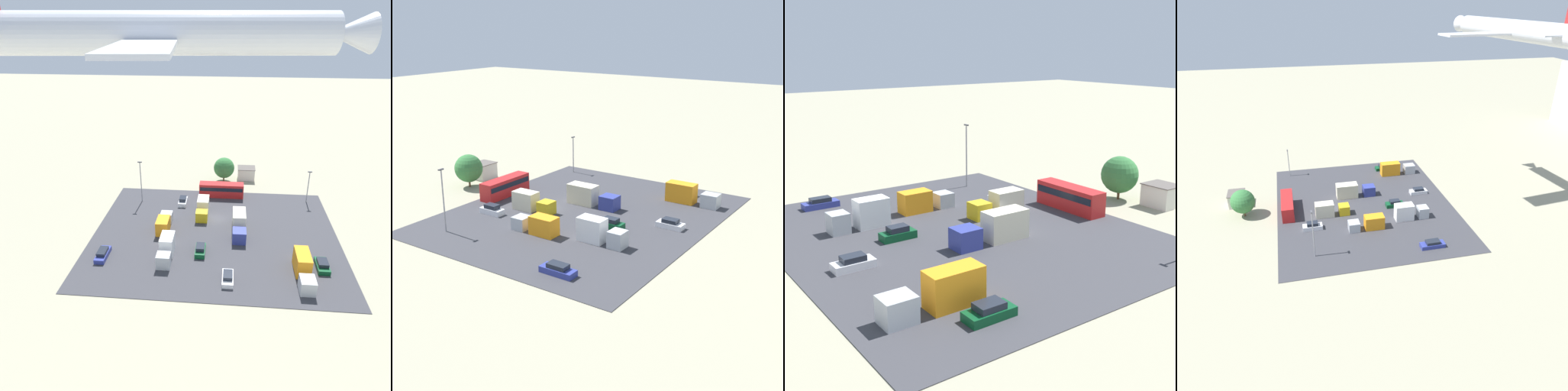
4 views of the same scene
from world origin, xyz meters
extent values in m
plane|color=gray|center=(0.00, 0.00, 0.00)|extent=(400.00, 400.00, 0.00)
cube|color=#38383D|center=(0.00, 6.40, 0.04)|extent=(47.00, 39.47, 0.08)
cube|color=silver|center=(-6.77, -22.22, 1.48)|extent=(4.22, 3.58, 2.97)
cube|color=#59514C|center=(-6.77, -22.22, 3.03)|extent=(4.46, 3.82, 0.12)
cube|color=red|center=(-0.70, -10.94, 1.69)|extent=(10.22, 2.57, 3.22)
cube|color=black|center=(-0.70, -10.94, 2.27)|extent=(9.81, 2.61, 0.90)
cube|color=#0C4723|center=(-18.53, 15.64, 0.49)|extent=(2.00, 4.32, 0.82)
cube|color=#1E232D|center=(-18.53, 15.64, 1.20)|extent=(1.68, 2.42, 0.60)
cube|color=silver|center=(7.78, -6.16, 0.54)|extent=(1.73, 4.04, 0.92)
cube|color=#1E232D|center=(7.78, -6.16, 1.34)|extent=(1.45, 2.26, 0.68)
cube|color=silver|center=(-2.72, 20.50, 0.49)|extent=(1.80, 4.21, 0.82)
cube|color=#1E232D|center=(-2.72, 20.50, 1.20)|extent=(1.51, 2.36, 0.60)
cube|color=navy|center=(19.32, 15.83, 0.49)|extent=(1.78, 4.77, 0.82)
cube|color=#1E232D|center=(19.32, 15.83, 1.20)|extent=(1.50, 2.67, 0.60)
cube|color=#0C4723|center=(2.29, 13.04, 0.53)|extent=(1.78, 4.04, 0.91)
cube|color=#1E232D|center=(2.29, 13.04, 1.32)|extent=(1.49, 2.26, 0.66)
cube|color=#ADB2B7|center=(8.16, 17.70, 1.30)|extent=(2.34, 2.23, 2.45)
cube|color=white|center=(8.16, 13.49, 1.83)|extent=(2.34, 3.96, 3.50)
cube|color=#ADB2B7|center=(-14.92, 21.99, 1.26)|extent=(2.37, 2.83, 2.35)
cube|color=orange|center=(-14.92, 16.65, 1.76)|extent=(2.37, 5.02, 3.36)
cube|color=gold|center=(2.97, 1.21, 1.15)|extent=(2.41, 2.27, 2.14)
cube|color=beige|center=(2.97, -3.08, 1.61)|extent=(2.41, 4.04, 3.06)
cube|color=navy|center=(-4.65, 8.49, 1.26)|extent=(2.55, 2.83, 2.37)
cube|color=beige|center=(-4.65, 3.15, 1.77)|extent=(2.55, 5.03, 3.38)
cube|color=#ADB2B7|center=(10.17, 2.13, 1.07)|extent=(2.36, 2.27, 1.97)
cube|color=orange|center=(10.17, 6.41, 1.49)|extent=(2.36, 4.03, 2.82)
cylinder|color=brown|center=(-1.03, -20.26, 0.81)|extent=(0.36, 0.36, 1.63)
sphere|color=#337038|center=(-1.03, -20.26, 3.59)|extent=(5.22, 5.22, 5.22)
cylinder|color=gray|center=(-20.12, -9.83, 3.64)|extent=(0.20, 0.20, 7.12)
cube|color=#4C4C51|center=(-20.12, -9.83, 7.38)|extent=(0.90, 0.28, 0.20)
cylinder|color=gray|center=(17.24, -6.56, 4.76)|extent=(0.20, 0.20, 9.36)
cube|color=#4C4C51|center=(17.24, -6.56, 9.62)|extent=(0.90, 0.28, 0.20)
cylinder|color=silver|center=(4.97, 34.56, 37.33)|extent=(32.62, 6.99, 3.67)
cone|color=silver|center=(-12.25, 32.77, 37.33)|extent=(4.37, 3.88, 3.48)
cube|color=silver|center=(4.97, 34.56, 36.78)|extent=(7.52, 29.48, 0.36)
cube|color=silver|center=(18.51, 35.96, 37.51)|extent=(3.33, 10.55, 0.24)
camera|label=1|loc=(-2.13, 70.10, 38.90)|focal=35.00mm
camera|label=2|loc=(67.92, 52.94, 30.28)|focal=50.00mm
camera|label=3|loc=(-50.16, 39.23, 21.38)|focal=50.00mm
camera|label=4|loc=(75.69, -8.94, 43.12)|focal=35.00mm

